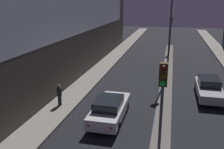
% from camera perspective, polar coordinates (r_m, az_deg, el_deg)
% --- Properties ---
extents(median_strip, '(1.05, 36.12, 0.10)m').
position_cam_1_polar(median_strip, '(24.92, 12.43, -0.54)').
color(median_strip, '#66605B').
rests_on(median_strip, ground).
extents(traffic_light_near, '(0.32, 0.42, 4.95)m').
position_cam_1_polar(traffic_light_near, '(9.81, 11.36, -5.01)').
color(traffic_light_near, '#4C4C51').
rests_on(traffic_light_near, median_strip).
extents(traffic_light_mid, '(0.32, 0.42, 4.95)m').
position_cam_1_polar(traffic_light_mid, '(35.66, 13.33, 10.58)').
color(traffic_light_mid, '#4C4C51').
rests_on(traffic_light_mid, median_strip).
extents(street_lamp, '(0.62, 0.62, 9.40)m').
position_cam_1_polar(street_lamp, '(23.31, 13.48, 15.44)').
color(street_lamp, '#4C4C51').
rests_on(street_lamp, median_strip).
extents(car_left_lane, '(1.80, 4.68, 1.54)m').
position_cam_1_polar(car_left_lane, '(15.69, -0.53, -7.80)').
color(car_left_lane, silver).
rests_on(car_left_lane, ground).
extents(car_right_lane, '(1.77, 4.77, 1.50)m').
position_cam_1_polar(car_right_lane, '(20.66, 21.27, -2.88)').
color(car_right_lane, '#B2B2B7').
rests_on(car_right_lane, ground).
extents(pedestrian_on_left_sidewalk, '(0.34, 0.34, 1.54)m').
position_cam_1_polar(pedestrian_on_left_sidewalk, '(17.76, -11.95, -4.47)').
color(pedestrian_on_left_sidewalk, black).
rests_on(pedestrian_on_left_sidewalk, sidewalk_left).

